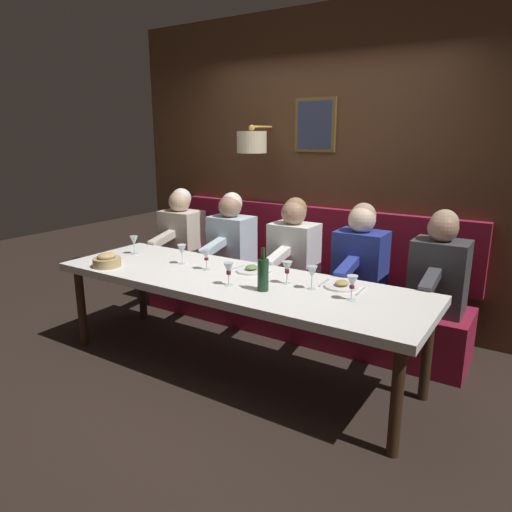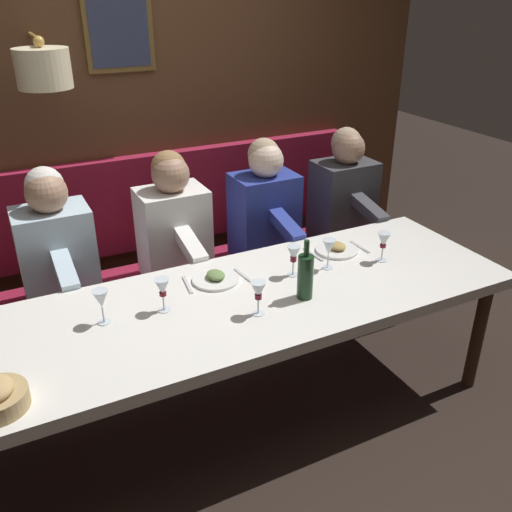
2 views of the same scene
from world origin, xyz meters
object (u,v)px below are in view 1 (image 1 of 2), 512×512
object	(u,v)px
diner_near	(360,255)
diner_farthest	(181,230)
wine_glass_2	(312,273)
dining_table	(233,285)
wine_glass_3	(134,241)
wine_glass_4	(182,250)
diner_far	(231,237)
bread_bowl	(107,261)
diner_nearest	(440,266)
diner_middle	(294,245)
wine_glass_0	(206,255)
wine_glass_5	(229,269)
wine_glass_6	(352,283)
wine_glass_1	(287,268)

from	to	relation	value
diner_near	diner_farthest	world-z (taller)	same
wine_glass_2	dining_table	bearing A→B (deg)	97.13
diner_farthest	wine_glass_3	xyz separation A→B (m)	(-0.77, -0.13, 0.04)
diner_near	wine_glass_4	world-z (taller)	diner_near
diner_far	bread_bowl	xyz separation A→B (m)	(-1.18, 0.39, -0.03)
wine_glass_2	diner_near	bearing A→B (deg)	-3.27
wine_glass_3	bread_bowl	bearing A→B (deg)	-164.04
diner_nearest	diner_farthest	size ratio (longest dim) A/B	1.00
diner_near	diner_middle	bearing A→B (deg)	90.00
diner_nearest	bread_bowl	world-z (taller)	diner_nearest
diner_nearest	wine_glass_3	world-z (taller)	diner_nearest
diner_nearest	wine_glass_0	xyz separation A→B (m)	(-0.82, 1.57, 0.04)
wine_glass_0	wine_glass_3	size ratio (longest dim) A/B	1.00
dining_table	diner_near	world-z (taller)	diner_near
diner_far	bread_bowl	distance (m)	1.24
wine_glass_2	bread_bowl	distance (m)	1.68
dining_table	bread_bowl	size ratio (longest dim) A/B	13.15
dining_table	wine_glass_2	distance (m)	0.64
diner_nearest	wine_glass_2	bearing A→B (deg)	140.45
diner_far	wine_glass_3	world-z (taller)	diner_far
wine_glass_0	wine_glass_5	bearing A→B (deg)	-120.56
wine_glass_0	wine_glass_4	world-z (taller)	same
wine_glass_4	dining_table	bearing A→B (deg)	-98.41
diner_nearest	wine_glass_6	xyz separation A→B (m)	(-0.86, 0.35, 0.04)
diner_farthest	bread_bowl	distance (m)	1.20
wine_glass_2	wine_glass_6	size ratio (longest dim) A/B	1.00
diner_farthest	wine_glass_5	distance (m)	1.71
diner_far	wine_glass_4	world-z (taller)	diner_far
diner_nearest	wine_glass_0	distance (m)	1.77
dining_table	wine_glass_1	size ratio (longest dim) A/B	17.64
dining_table	diner_middle	xyz separation A→B (m)	(0.88, -0.03, 0.13)
wine_glass_5	wine_glass_4	bearing A→B (deg)	69.34
diner_nearest	diner_middle	bearing A→B (deg)	90.00
wine_glass_1	wine_glass_3	size ratio (longest dim) A/B	1.00
diner_middle	dining_table	bearing A→B (deg)	177.88
dining_table	wine_glass_6	size ratio (longest dim) A/B	17.64
bread_bowl	wine_glass_4	bearing A→B (deg)	-50.50
wine_glass_3	wine_glass_5	xyz separation A→B (m)	(-0.27, -1.22, -0.00)
dining_table	wine_glass_6	xyz separation A→B (m)	(0.02, -0.92, 0.17)
dining_table	wine_glass_4	xyz separation A→B (m)	(0.08, 0.57, 0.18)
diner_middle	wine_glass_0	bearing A→B (deg)	157.83
diner_near	bread_bowl	xyz separation A→B (m)	(-1.18, 1.69, -0.03)
diner_near	wine_glass_1	world-z (taller)	diner_near
wine_glass_4	bread_bowl	world-z (taller)	wine_glass_4
diner_nearest	wine_glass_4	world-z (taller)	diner_nearest
dining_table	diner_far	xyz separation A→B (m)	(0.88, 0.65, 0.13)
wine_glass_5	wine_glass_3	bearing A→B (deg)	77.73
wine_glass_1	bread_bowl	bearing A→B (deg)	105.11
wine_glass_5	bread_bowl	bearing A→B (deg)	97.08
diner_near	diner_far	distance (m)	1.30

